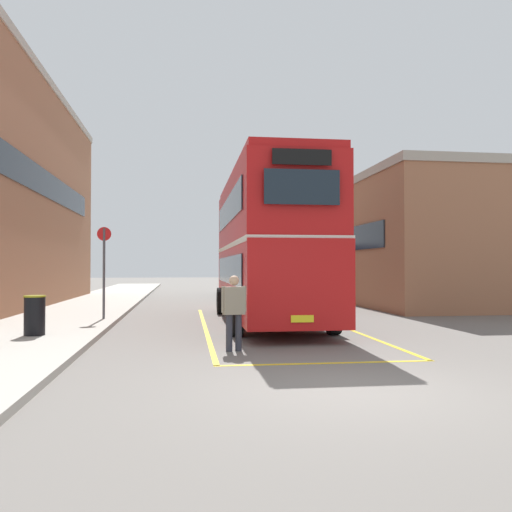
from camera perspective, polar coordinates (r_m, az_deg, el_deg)
The scene contains 9 objects.
ground_plane at distance 22.12m, azimuth -1.58°, elevation -5.83°, with size 135.60×135.60×0.00m, color #66605B.
sidewalk_left at distance 24.70m, azimuth -17.46°, elevation -5.13°, with size 4.00×57.60×0.14m, color #A39E93.
depot_building_right at distance 28.61m, azimuth 17.57°, elevation 1.32°, with size 8.89×15.42×6.03m.
double_decker_bus at distance 17.11m, azimuth 1.19°, elevation 1.23°, with size 2.93×10.58×4.75m.
single_deck_bus at distance 32.39m, azimuth 1.59°, elevation -1.45°, with size 3.41×9.92×3.02m.
pedestrian_boarding at distance 11.32m, azimuth -2.40°, elevation -5.61°, with size 0.54×0.29×1.61m.
litter_bin at distance 13.94m, azimuth -22.77°, elevation -5.91°, with size 0.52×0.52×0.96m.
bus_stop_sign at distance 17.54m, azimuth -16.08°, elevation -0.83°, with size 0.44×0.12×2.93m.
bay_marking_yellow at distance 15.28m, azimuth 2.35°, elevation -7.91°, with size 4.34×12.59×0.01m.
Camera 1 is at (-2.49, -7.51, 1.80)m, focal length 37.08 mm.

